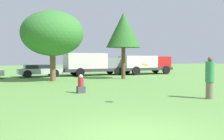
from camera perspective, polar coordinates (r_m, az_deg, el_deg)
The scene contains 9 objects.
ground_plane at distance 5.89m, azimuth 4.85°, elevation -14.86°, with size 120.00×120.00×0.00m, color #5B8E42.
person_catcher at distance 11.84m, azimuth 21.00°, elevation -1.65°, with size 0.38×0.38×1.82m.
frisbee at distance 9.65m, azimuth 7.40°, elevation 1.23°, with size 0.28×0.26×0.13m.
bystander_sitting at distance 13.04m, azimuth -6.97°, elevation -3.43°, with size 0.40×0.33×0.95m.
tree_1 at distance 20.15m, azimuth -13.16°, elevation 7.92°, with size 4.75×4.75×5.37m.
tree_2 at distance 21.84m, azimuth 2.57°, elevation 8.83°, with size 2.95×2.95×5.61m.
parked_car_silver at distance 24.95m, azimuth -15.98°, elevation -0.03°, with size 4.06×2.19×1.15m.
delivery_truck_grey at distance 26.14m, azimuth -4.32°, elevation 1.51°, with size 6.65×2.43×2.25m.
delivery_truck_red at distance 28.13m, azimuth 7.33°, elevation 1.46°, with size 6.26×2.46×2.00m.
Camera 1 is at (-2.65, -4.95, 1.78)m, focal length 40.93 mm.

